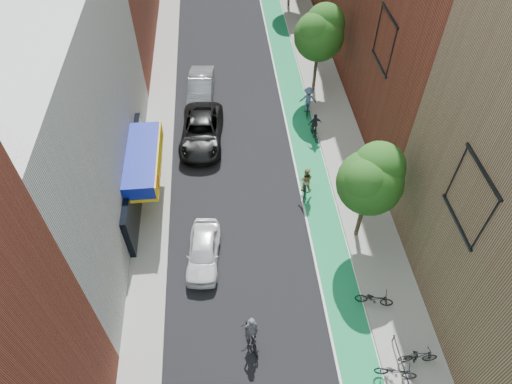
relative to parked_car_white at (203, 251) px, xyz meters
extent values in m
cube|color=#167F4A|center=(7.00, 16.82, -0.70)|extent=(2.00, 68.00, 0.01)
cube|color=gray|center=(-3.00, 16.82, -0.63)|extent=(2.00, 68.00, 0.15)
cube|color=gray|center=(9.50, 16.82, -0.63)|extent=(3.00, 68.00, 0.15)
cube|color=silver|center=(-8.00, 4.82, 5.29)|extent=(8.00, 20.00, 12.00)
cylinder|color=#332619|center=(8.60, 0.82, 0.94)|extent=(0.24, 0.24, 3.30)
sphere|color=#244D14|center=(8.60, 0.82, 3.67)|extent=(3.36, 3.36, 3.36)
sphere|color=#244D14|center=(9.00, 1.12, 4.39)|extent=(2.64, 2.64, 2.64)
sphere|color=#244D14|center=(8.30, 0.52, 4.15)|extent=(2.40, 2.40, 2.40)
cylinder|color=#332619|center=(8.60, 14.82, 1.02)|extent=(0.24, 0.24, 3.47)
sphere|color=#244D14|center=(8.60, 14.82, 3.89)|extent=(3.53, 3.53, 3.53)
sphere|color=#244D14|center=(9.00, 15.12, 4.65)|extent=(2.77, 2.77, 2.77)
sphere|color=#244D14|center=(8.30, 14.52, 4.40)|extent=(2.52, 2.52, 2.52)
imported|color=white|center=(0.00, 0.00, 0.00)|extent=(2.06, 4.30, 1.42)
imported|color=black|center=(0.00, 9.77, 0.12)|extent=(3.17, 6.11, 1.65)
imported|color=#92949A|center=(0.00, 14.79, 0.12)|extent=(2.16, 5.17, 1.66)
imported|color=black|center=(2.16, -4.98, -0.22)|extent=(1.05, 1.96, 0.98)
imported|color=#515259|center=(2.16, -4.88, 0.55)|extent=(0.74, 0.57, 1.82)
imported|color=black|center=(6.20, 4.18, -0.16)|extent=(0.96, 1.91, 1.10)
imported|color=#948756|center=(6.20, 4.28, 0.52)|extent=(0.99, 0.86, 1.76)
imported|color=black|center=(7.70, 9.39, -0.30)|extent=(0.75, 1.62, 0.82)
imported|color=black|center=(7.70, 9.49, 0.43)|extent=(0.97, 0.50, 1.58)
imported|color=black|center=(7.67, 12.00, -0.24)|extent=(0.74, 1.61, 0.93)
imported|color=#475B80|center=(7.67, 12.10, 0.57)|extent=(1.32, 0.92, 1.86)
imported|color=black|center=(8.40, -7.17, -0.07)|extent=(1.98, 1.09, 0.98)
imported|color=black|center=(9.59, -6.62, -0.02)|extent=(1.82, 0.61, 1.08)
imported|color=black|center=(8.40, -3.55, -0.07)|extent=(1.98, 1.12, 0.99)
camera|label=1|loc=(1.54, -14.23, 20.19)|focal=32.00mm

